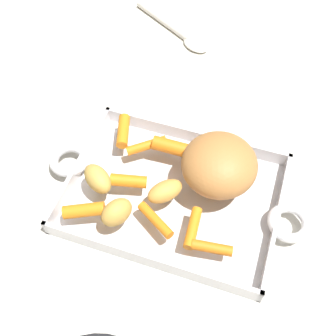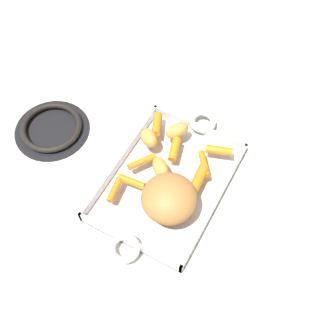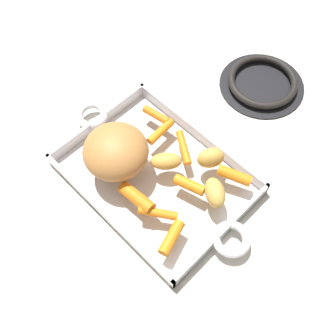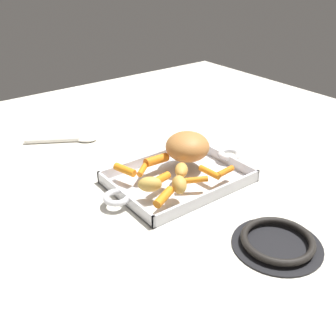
{
  "view_description": "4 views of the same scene",
  "coord_description": "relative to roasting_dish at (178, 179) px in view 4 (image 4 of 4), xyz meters",
  "views": [
    {
      "loc": [
        0.1,
        -0.33,
        0.59
      ],
      "look_at": [
        -0.02,
        0.02,
        0.04
      ],
      "focal_mm": 44.43,
      "sensor_mm": 36.0,
      "label": 1
    },
    {
      "loc": [
        0.42,
        0.23,
        0.87
      ],
      "look_at": [
        -0.0,
        0.0,
        0.07
      ],
      "focal_mm": 46.26,
      "sensor_mm": 36.0,
      "label": 2
    },
    {
      "loc": [
        -0.26,
        0.23,
        0.66
      ],
      "look_at": [
        -0.02,
        -0.01,
        0.05
      ],
      "focal_mm": 42.13,
      "sensor_mm": 36.0,
      "label": 3
    },
    {
      "loc": [
        -0.56,
        -0.69,
        0.53
      ],
      "look_at": [
        -0.02,
        0.01,
        0.04
      ],
      "focal_mm": 42.41,
      "sensor_mm": 36.0,
      "label": 4
    }
  ],
  "objects": [
    {
      "name": "ground_plane",
      "position": [
        0.0,
        0.0,
        -0.01
      ],
      "size": [
        1.84,
        1.84,
        0.0
      ],
      "primitive_type": "plane",
      "color": "silver"
    },
    {
      "name": "roasting_dish",
      "position": [
        0.0,
        0.0,
        0.0
      ],
      "size": [
        0.43,
        0.25,
        0.03
      ],
      "color": "silver",
      "rests_on": "ground_plane"
    },
    {
      "name": "pork_roast",
      "position": [
        0.06,
        0.04,
        0.06
      ],
      "size": [
        0.16,
        0.16,
        0.08
      ],
      "primitive_type": "ellipsoid",
      "rotation": [
        0.0,
        0.0,
        2.53
      ],
      "color": "#BA793D",
      "rests_on": "roasting_dish"
    },
    {
      "name": "baby_carrot_short",
      "position": [
        -0.07,
        -0.02,
        0.03
      ],
      "size": [
        0.06,
        0.03,
        0.02
      ],
      "primitive_type": "cylinder",
      "rotation": [
        1.49,
        0.0,
        4.98
      ],
      "color": "orange",
      "rests_on": "roasting_dish"
    },
    {
      "name": "baby_carrot_southeast",
      "position": [
        -0.11,
        -0.09,
        0.03
      ],
      "size": [
        0.07,
        0.04,
        0.03
      ],
      "primitive_type": "cylinder",
      "rotation": [
        1.49,
        0.0,
        1.97
      ],
      "color": "orange",
      "rests_on": "roasting_dish"
    },
    {
      "name": "baby_carrot_long",
      "position": [
        0.05,
        -0.06,
        0.03
      ],
      "size": [
        0.02,
        0.06,
        0.02
      ],
      "primitive_type": "cylinder",
      "rotation": [
        1.56,
        0.0,
        3.22
      ],
      "color": "orange",
      "rests_on": "roasting_dish"
    },
    {
      "name": "baby_carrot_center_right",
      "position": [
        -0.02,
        0.07,
        0.03
      ],
      "size": [
        0.07,
        0.03,
        0.03
      ],
      "primitive_type": "cylinder",
      "rotation": [
        1.65,
        0.0,
        1.63
      ],
      "color": "orange",
      "rests_on": "roasting_dish"
    },
    {
      "name": "baby_carrot_center_left",
      "position": [
        -0.07,
        0.06,
        0.03
      ],
      "size": [
        0.07,
        0.05,
        0.02
      ],
      "primitive_type": "cylinder",
      "rotation": [
        1.66,
        0.0,
        5.34
      ],
      "color": "orange",
      "rests_on": "roasting_dish"
    },
    {
      "name": "baby_carrot_northwest",
      "position": [
        -0.01,
        -0.07,
        0.03
      ],
      "size": [
        0.07,
        0.05,
        0.02
      ],
      "primitive_type": "cylinder",
      "rotation": [
        1.5,
        0.0,
        1.01
      ],
      "color": "orange",
      "rests_on": "roasting_dish"
    },
    {
      "name": "baby_carrot_northeast",
      "position": [
        0.08,
        -0.08,
        0.03
      ],
      "size": [
        0.06,
        0.02,
        0.02
      ],
      "primitive_type": "cylinder",
      "rotation": [
        1.62,
        0.0,
        1.71
      ],
      "color": "orange",
      "rests_on": "roasting_dish"
    },
    {
      "name": "baby_carrot_southwest",
      "position": [
        -0.11,
        0.07,
        0.03
      ],
      "size": [
        0.04,
        0.06,
        0.02
      ],
      "primitive_type": "cylinder",
      "rotation": [
        1.61,
        0.0,
        0.3
      ],
      "color": "orange",
      "rests_on": "roasting_dish"
    },
    {
      "name": "potato_near_roast",
      "position": [
        -0.01,
        -0.02,
        0.04
      ],
      "size": [
        0.06,
        0.06,
        0.03
      ],
      "primitive_type": "ellipsoid",
      "rotation": [
        0.0,
        0.0,
        0.84
      ],
      "color": "gold",
      "rests_on": "roasting_dish"
    },
    {
      "name": "potato_whole",
      "position": [
        -0.06,
        -0.08,
        0.04
      ],
      "size": [
        0.06,
        0.06,
        0.04
      ],
      "primitive_type": "ellipsoid",
      "rotation": [
        0.0,
        0.0,
        1.04
      ],
      "color": "gold",
      "rests_on": "roasting_dish"
    },
    {
      "name": "potato_golden_large",
      "position": [
        -0.11,
        -0.03,
        0.04
      ],
      "size": [
        0.07,
        0.06,
        0.04
      ],
      "primitive_type": "ellipsoid",
      "rotation": [
        0.0,
        0.0,
        5.68
      ],
      "color": "gold",
      "rests_on": "roasting_dish"
    },
    {
      "name": "stove_burner_rear",
      "position": [
        -0.0,
        -0.32,
        0.0
      ],
      "size": [
        0.18,
        0.18,
        0.02
      ],
      "color": "black",
      "rests_on": "ground_plane"
    },
    {
      "name": "serving_spoon",
      "position": [
        -0.13,
        0.41,
        -0.0
      ],
      "size": [
        0.21,
        0.14,
        0.02
      ],
      "rotation": [
        0.0,
        0.0,
        5.75
      ],
      "color": "white",
      "rests_on": "ground_plane"
    }
  ]
}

